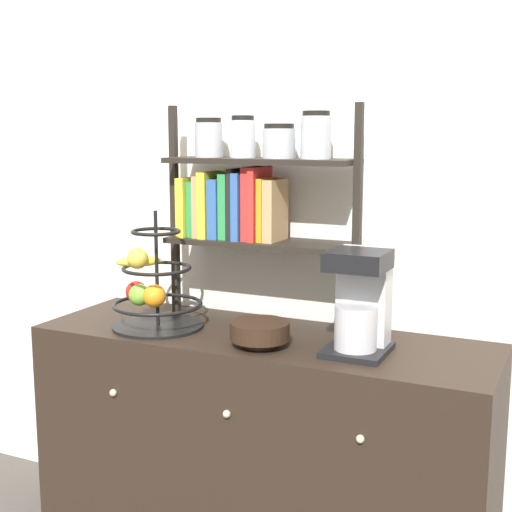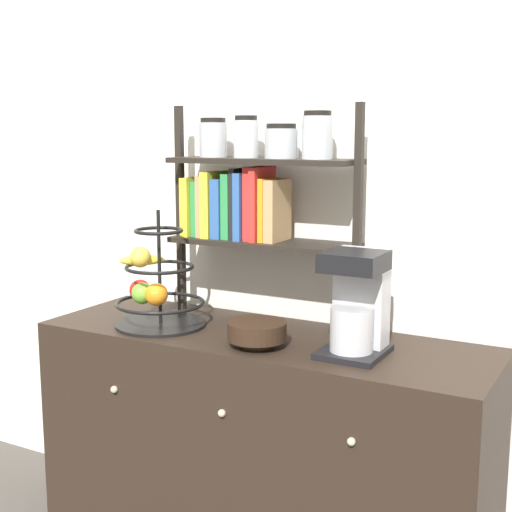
# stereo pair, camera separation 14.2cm
# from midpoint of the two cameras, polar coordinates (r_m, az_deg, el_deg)

# --- Properties ---
(wall_back) EXTENTS (7.00, 0.05, 2.60)m
(wall_back) POSITION_cam_midpoint_polar(r_m,az_deg,el_deg) (2.47, 1.59, 6.48)
(wall_back) COLOR silver
(wall_back) RESTS_ON ground_plane
(sideboard) EXTENTS (1.48, 0.50, 0.80)m
(sideboard) POSITION_cam_midpoint_polar(r_m,az_deg,el_deg) (2.44, -1.29, -15.45)
(sideboard) COLOR black
(sideboard) RESTS_ON ground_plane
(coffee_maker) EXTENTS (0.18, 0.21, 0.31)m
(coffee_maker) POSITION_cam_midpoint_polar(r_m,az_deg,el_deg) (2.11, 6.43, -3.64)
(coffee_maker) COLOR black
(coffee_maker) RESTS_ON sideboard
(fruit_stand) EXTENTS (0.30, 0.30, 0.39)m
(fruit_stand) POSITION_cam_midpoint_polar(r_m,az_deg,el_deg) (2.39, -10.03, -2.78)
(fruit_stand) COLOR black
(fruit_stand) RESTS_ON sideboard
(wooden_bowl) EXTENTS (0.18, 0.18, 0.08)m
(wooden_bowl) POSITION_cam_midpoint_polar(r_m,az_deg,el_deg) (2.17, -1.59, -6.11)
(wooden_bowl) COLOR black
(wooden_bowl) RESTS_ON sideboard
(shelf_hutch) EXTENTS (0.69, 0.20, 0.73)m
(shelf_hutch) POSITION_cam_midpoint_polar(r_m,az_deg,el_deg) (2.39, -2.41, 5.30)
(shelf_hutch) COLOR black
(shelf_hutch) RESTS_ON sideboard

